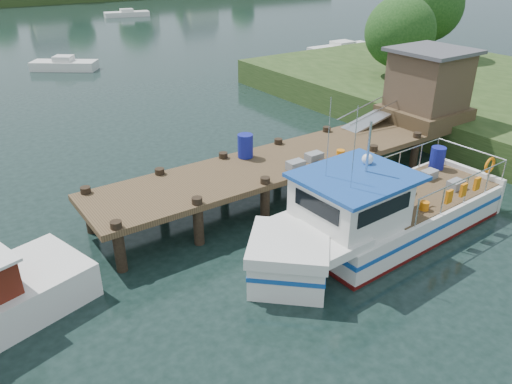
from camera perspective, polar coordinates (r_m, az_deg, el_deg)
ground_plane at (r=17.98m, az=-0.11°, el=-1.16°), size 160.00×160.00×0.00m
dock at (r=21.25m, az=14.64°, el=8.93°), size 16.60×3.00×4.78m
lobster_boat at (r=15.67m, az=13.50°, el=-2.77°), size 10.16×3.26×4.82m
moored_far at (r=70.29m, az=-14.55°, el=19.13°), size 5.87×3.05×0.95m
moored_b at (r=40.51m, az=-21.06°, el=13.42°), size 4.68×4.07×1.03m
moored_c at (r=44.99m, az=9.84°, el=15.86°), size 6.21×2.21×0.97m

